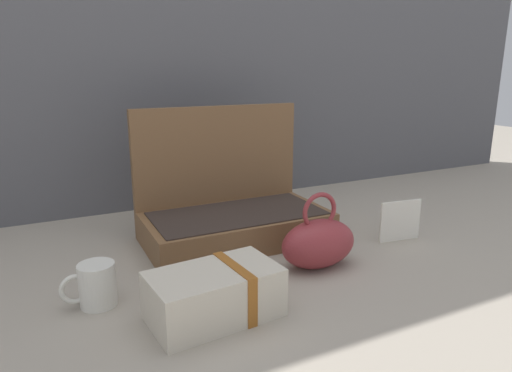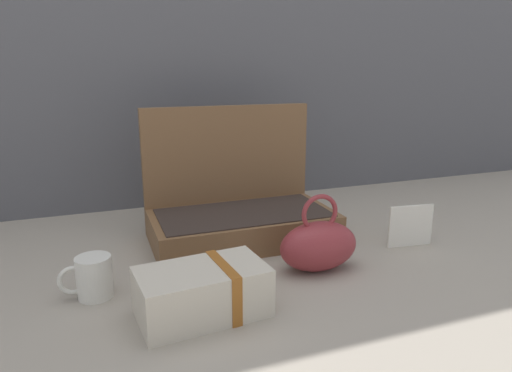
# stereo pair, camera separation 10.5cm
# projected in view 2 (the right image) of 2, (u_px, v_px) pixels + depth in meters

# --- Properties ---
(ground_plane) EXTENTS (6.00, 6.00, 0.00)m
(ground_plane) POSITION_uv_depth(u_px,v_px,m) (245.00, 263.00, 1.11)
(ground_plane) COLOR #9E9384
(open_suitcase) EXTENTS (0.49, 0.28, 0.36)m
(open_suitcase) POSITION_uv_depth(u_px,v_px,m) (239.00, 209.00, 1.27)
(open_suitcase) COLOR brown
(open_suitcase) RESTS_ON ground_plane
(teal_pouch_handbag) EXTENTS (0.19, 0.11, 0.19)m
(teal_pouch_handbag) POSITION_uv_depth(u_px,v_px,m) (319.00, 245.00, 1.06)
(teal_pouch_handbag) COLOR maroon
(teal_pouch_handbag) RESTS_ON ground_plane
(cream_toiletry_bag) EXTENTS (0.26, 0.16, 0.10)m
(cream_toiletry_bag) POSITION_uv_depth(u_px,v_px,m) (204.00, 291.00, 0.87)
(cream_toiletry_bag) COLOR beige
(cream_toiletry_bag) RESTS_ON ground_plane
(coffee_mug) EXTENTS (0.11, 0.07, 0.09)m
(coffee_mug) POSITION_uv_depth(u_px,v_px,m) (93.00, 277.00, 0.94)
(coffee_mug) COLOR silver
(coffee_mug) RESTS_ON ground_plane
(info_card_left) EXTENTS (0.13, 0.02, 0.11)m
(info_card_left) POSITION_uv_depth(u_px,v_px,m) (411.00, 226.00, 1.20)
(info_card_left) COLOR white
(info_card_left) RESTS_ON ground_plane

